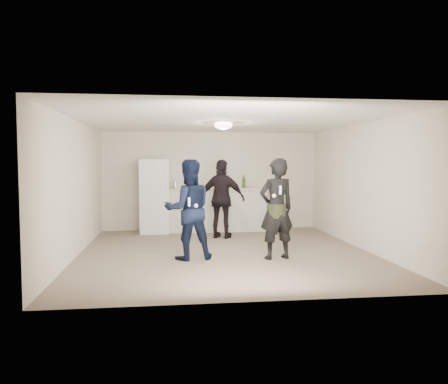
{
  "coord_description": "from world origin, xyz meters",
  "views": [
    {
      "loc": [
        -1.05,
        -8.2,
        1.71
      ],
      "look_at": [
        0.0,
        0.2,
        1.15
      ],
      "focal_mm": 35.0,
      "sensor_mm": 36.0,
      "label": 1
    }
  ],
  "objects": [
    {
      "name": "shaker",
      "position": [
        -0.91,
        2.72,
        1.18
      ],
      "size": [
        0.08,
        0.08,
        0.17
      ],
      "primitive_type": "cylinder",
      "color": "silver",
      "rests_on": "counter_top"
    },
    {
      "name": "camo_shorts",
      "position": [
        0.84,
        -0.65,
        0.85
      ],
      "size": [
        0.34,
        0.34,
        0.28
      ],
      "primitive_type": "cylinder",
      "color": "#293518",
      "rests_on": "woman"
    },
    {
      "name": "counter",
      "position": [
        0.08,
        2.67,
        0.53
      ],
      "size": [
        2.6,
        0.56,
        1.05
      ],
      "primitive_type": "cube",
      "color": "beige",
      "rests_on": "floor"
    },
    {
      "name": "wall_left",
      "position": [
        -2.75,
        0.0,
        1.25
      ],
      "size": [
        0.0,
        6.0,
        6.0
      ],
      "primitive_type": "plane",
      "rotation": [
        1.57,
        0.0,
        1.57
      ],
      "color": "beige",
      "rests_on": "floor"
    },
    {
      "name": "floor",
      "position": [
        0.0,
        0.0,
        0.0
      ],
      "size": [
        6.0,
        6.0,
        0.0
      ],
      "primitive_type": "plane",
      "color": "#6B5B4C",
      "rests_on": "ground"
    },
    {
      "name": "nunchuk_woman",
      "position": [
        0.74,
        -0.87,
        1.15
      ],
      "size": [
        0.07,
        0.07,
        0.07
      ],
      "primitive_type": "sphere",
      "color": "white",
      "rests_on": "woman"
    },
    {
      "name": "wall_back",
      "position": [
        0.0,
        3.0,
        1.25
      ],
      "size": [
        6.0,
        0.0,
        6.0
      ],
      "primitive_type": "plane",
      "rotation": [
        1.57,
        0.0,
        0.0
      ],
      "color": "beige",
      "rests_on": "floor"
    },
    {
      "name": "ceiling",
      "position": [
        0.0,
        0.0,
        2.5
      ],
      "size": [
        6.0,
        6.0,
        0.0
      ],
      "primitive_type": "plane",
      "rotation": [
        3.14,
        0.0,
        0.0
      ],
      "color": "silver",
      "rests_on": "wall_back"
    },
    {
      "name": "man",
      "position": [
        -0.72,
        -0.49,
        0.89
      ],
      "size": [
        0.95,
        0.79,
        1.78
      ],
      "primitive_type": "imported",
      "rotation": [
        0.0,
        0.0,
        3.29
      ],
      "color": "#0E1B3A",
      "rests_on": "floor"
    },
    {
      "name": "wall_front",
      "position": [
        0.0,
        -3.0,
        1.25
      ],
      "size": [
        6.0,
        0.0,
        6.0
      ],
      "primitive_type": "plane",
      "rotation": [
        -1.57,
        0.0,
        0.0
      ],
      "color": "beige",
      "rests_on": "floor"
    },
    {
      "name": "fridge",
      "position": [
        -1.42,
        2.6,
        0.9
      ],
      "size": [
        0.7,
        0.7,
        1.8
      ],
      "primitive_type": "cube",
      "color": "white",
      "rests_on": "floor"
    },
    {
      "name": "fridge_handle",
      "position": [
        -1.14,
        2.23,
        1.3
      ],
      "size": [
        0.02,
        0.02,
        0.6
      ],
      "primitive_type": "cylinder",
      "color": "silver",
      "rests_on": "fridge"
    },
    {
      "name": "bottle_cluster",
      "position": [
        0.6,
        2.72,
        1.21
      ],
      "size": [
        0.76,
        0.3,
        0.25
      ],
      "color": "#123F13",
      "rests_on": "counter_top"
    },
    {
      "name": "remote_woman",
      "position": [
        0.84,
        -0.9,
        1.25
      ],
      "size": [
        0.04,
        0.04,
        0.15
      ],
      "primitive_type": "cube",
      "color": "white",
      "rests_on": "woman"
    },
    {
      "name": "wall_right",
      "position": [
        2.75,
        0.0,
        1.25
      ],
      "size": [
        0.0,
        6.0,
        6.0
      ],
      "primitive_type": "plane",
      "rotation": [
        1.57,
        0.0,
        -1.57
      ],
      "color": "beige",
      "rests_on": "floor"
    },
    {
      "name": "ceiling_dome",
      "position": [
        0.0,
        0.3,
        2.45
      ],
      "size": [
        0.36,
        0.36,
        0.16
      ],
      "primitive_type": "ellipsoid",
      "color": "white",
      "rests_on": "ceiling"
    },
    {
      "name": "counter_top",
      "position": [
        0.08,
        2.67,
        1.07
      ],
      "size": [
        2.68,
        0.64,
        0.04
      ],
      "primitive_type": "cube",
      "color": "beige",
      "rests_on": "counter"
    },
    {
      "name": "nunchuk_man",
      "position": [
        -0.6,
        -0.74,
        0.98
      ],
      "size": [
        0.07,
        0.07,
        0.07
      ],
      "primitive_type": "sphere",
      "color": "white",
      "rests_on": "man"
    },
    {
      "name": "woman",
      "position": [
        0.84,
        -0.65,
        0.9
      ],
      "size": [
        0.74,
        0.57,
        1.8
      ],
      "primitive_type": "imported",
      "rotation": [
        0.0,
        0.0,
        3.38
      ],
      "color": "black",
      "rests_on": "floor"
    },
    {
      "name": "remote_man",
      "position": [
        -0.72,
        -0.77,
        1.05
      ],
      "size": [
        0.04,
        0.04,
        0.15
      ],
      "primitive_type": "cube",
      "color": "white",
      "rests_on": "man"
    },
    {
      "name": "spectator",
      "position": [
        0.13,
        1.61,
        0.9
      ],
      "size": [
        1.14,
        0.83,
        1.79
      ],
      "primitive_type": "imported",
      "rotation": [
        0.0,
        0.0,
        2.72
      ],
      "color": "black",
      "rests_on": "floor"
    }
  ]
}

